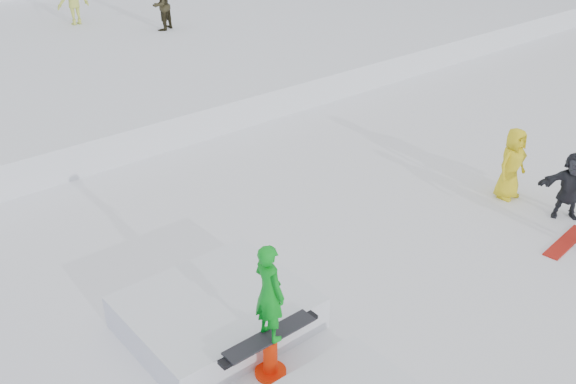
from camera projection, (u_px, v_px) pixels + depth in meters
ground at (344, 308)px, 10.17m from camera, size 120.00×120.00×0.00m
snow_midrise at (1, 59)px, 20.82m from camera, size 50.00×18.00×0.80m
walker_olive at (161, 5)px, 22.20m from camera, size 1.04×0.96×1.72m
spectator_yellow at (512, 164)px, 13.09m from camera, size 0.76×0.50×1.53m
spectator_dark at (571, 186)px, 12.39m from camera, size 1.14×1.24×1.38m
loose_board_red at (566, 242)px, 11.86m from camera, size 1.42×0.43×0.03m
jib_rail_feature at (245, 335)px, 9.15m from camera, size 2.60×4.40×2.11m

